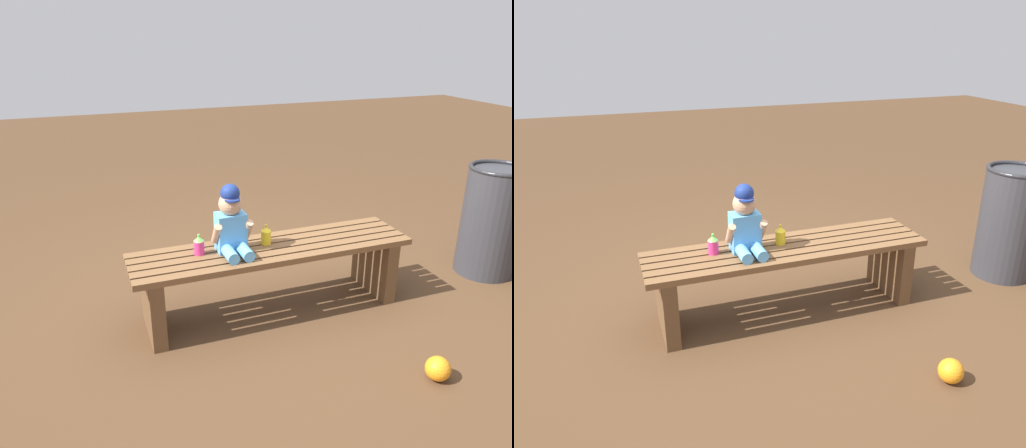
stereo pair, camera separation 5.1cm
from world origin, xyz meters
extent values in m
plane|color=#4C331E|center=(0.00, 0.00, 0.00)|extent=(16.00, 16.00, 0.00)
cube|color=brown|center=(0.00, -0.17, 0.42)|extent=(1.71, 0.07, 0.04)
cube|color=brown|center=(0.00, -0.09, 0.42)|extent=(1.71, 0.07, 0.04)
cube|color=brown|center=(0.00, 0.00, 0.42)|extent=(1.71, 0.07, 0.04)
cube|color=brown|center=(0.00, 0.09, 0.42)|extent=(1.71, 0.07, 0.04)
cube|color=brown|center=(0.00, 0.17, 0.42)|extent=(1.71, 0.07, 0.04)
cube|color=brown|center=(-0.73, 0.00, 0.20)|extent=(0.08, 0.41, 0.40)
cube|color=brown|center=(0.73, 0.00, 0.20)|extent=(0.08, 0.41, 0.40)
cube|color=#59A5E5|center=(-0.25, 0.04, 0.55)|extent=(0.17, 0.12, 0.23)
sphere|color=tan|center=(-0.25, 0.04, 0.72)|extent=(0.14, 0.14, 0.14)
cylinder|color=navy|center=(-0.25, 0.00, 0.76)|extent=(0.09, 0.09, 0.01)
sphere|color=navy|center=(-0.25, 0.04, 0.79)|extent=(0.11, 0.11, 0.11)
cylinder|color=#5DAEF0|center=(-0.29, -0.08, 0.47)|extent=(0.07, 0.16, 0.07)
cylinder|color=#5DAEF0|center=(-0.20, -0.08, 0.47)|extent=(0.07, 0.16, 0.07)
cylinder|color=tan|center=(-0.34, 0.01, 0.57)|extent=(0.04, 0.12, 0.14)
cylinder|color=tan|center=(-0.15, 0.01, 0.57)|extent=(0.04, 0.12, 0.14)
cylinder|color=#E5337F|center=(-0.44, 0.05, 0.48)|extent=(0.06, 0.06, 0.08)
cone|color=#66CC4C|center=(-0.44, 0.05, 0.53)|extent=(0.06, 0.06, 0.03)
cylinder|color=#66CC4C|center=(-0.44, 0.05, 0.55)|extent=(0.01, 0.01, 0.02)
cylinder|color=yellow|center=(-0.02, 0.05, 0.48)|extent=(0.06, 0.06, 0.08)
cone|color=yellow|center=(-0.02, 0.05, 0.53)|extent=(0.06, 0.06, 0.03)
cylinder|color=yellow|center=(-0.02, 0.05, 0.55)|extent=(0.01, 0.01, 0.02)
sphere|color=orange|center=(0.53, -0.91, 0.06)|extent=(0.13, 0.13, 0.13)
cylinder|color=#333338|center=(1.63, -0.05, 0.38)|extent=(0.40, 0.40, 0.76)
torus|color=#232327|center=(1.63, -0.05, 0.77)|extent=(0.41, 0.41, 0.03)
camera|label=1|loc=(-1.03, -2.49, 1.67)|focal=34.74mm
camera|label=2|loc=(-0.99, -2.51, 1.67)|focal=34.74mm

